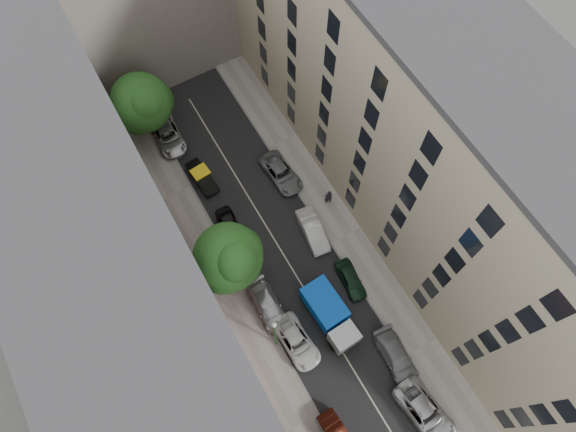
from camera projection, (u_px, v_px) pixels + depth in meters
ground at (290, 266)px, 43.13m from camera, size 120.00×120.00×0.00m
road_surface at (290, 266)px, 43.12m from camera, size 8.00×44.00×0.02m
sidewalk_left at (232, 298)px, 41.93m from camera, size 3.00×44.00×0.15m
sidewalk_right at (346, 235)px, 44.18m from camera, size 3.00×44.00×0.15m
building_left at (137, 298)px, 31.76m from camera, size 8.00×44.00×20.00m
building_right at (425, 147)px, 36.26m from camera, size 8.00×44.00×20.00m
tarp_truck at (330, 314)px, 40.00m from camera, size 2.48×5.72×2.60m
car_left_2 at (297, 342)px, 39.89m from camera, size 2.39×4.82×1.31m
car_left_3 at (268, 306)px, 41.02m from camera, size 2.03×4.84×1.39m
car_left_4 at (231, 227)px, 43.87m from camera, size 1.82×4.00×1.33m
car_left_5 at (202, 177)px, 45.89m from camera, size 1.71×3.96×1.27m
car_left_6 at (168, 135)px, 47.64m from camera, size 2.75×5.37×1.45m
car_right_0 at (425, 413)px, 37.68m from camera, size 2.96×5.58×1.49m
car_right_1 at (396, 357)px, 39.38m from camera, size 2.30×4.91×1.38m
car_right_2 at (351, 280)px, 41.98m from camera, size 1.91×3.87×1.27m
car_right_3 at (313, 230)px, 43.68m from camera, size 2.07×4.54×1.44m
car_right_4 at (281, 173)px, 46.02m from camera, size 2.52×4.91×1.33m
tree_mid at (230, 258)px, 37.29m from camera, size 5.42×5.17×8.52m
tree_far at (143, 104)px, 44.11m from camera, size 5.50×5.25×7.39m
lamp_post at (275, 332)px, 36.54m from camera, size 0.36×0.36×6.83m
pedestrian at (328, 197)px, 44.55m from camera, size 0.80×0.64×1.93m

